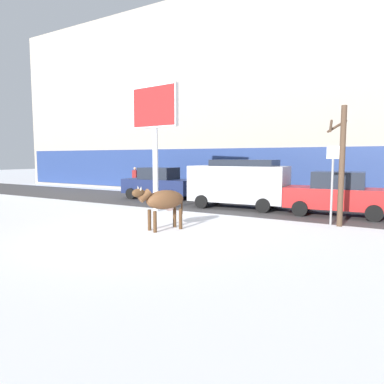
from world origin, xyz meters
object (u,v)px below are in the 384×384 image
car_silver_van (239,182)px  car_navy_sedan (159,183)px  billboard (155,114)px  pedestrian_far_left (135,179)px  bare_tree_far_back (341,164)px  street_sign (332,179)px  pedestrian_by_cars (329,187)px  car_red_sedan (338,194)px  cow_brown (163,201)px

car_silver_van → car_navy_sedan: bearing=169.2°
billboard → pedestrian_far_left: 10.20m
bare_tree_far_back → street_sign: bearing=165.4°
billboard → bare_tree_far_back: 7.94m
car_silver_van → pedestrian_by_cars: (3.46, 3.82, -0.36)m
bare_tree_far_back → street_sign: size_ratio=1.49×
car_silver_van → pedestrian_far_left: bearing=158.4°
car_silver_van → car_red_sedan: size_ratio=1.09×
pedestrian_far_left → street_sign: (14.20, -6.12, 0.79)m
pedestrian_by_cars → street_sign: bearing=-79.7°
cow_brown → pedestrian_by_cars: (3.58, 9.90, -0.11)m
car_red_sedan → pedestrian_far_left: 14.58m
street_sign → pedestrian_far_left: bearing=156.7°
car_silver_van → cow_brown: bearing=-91.2°
car_silver_van → bare_tree_far_back: bare_tree_far_back is taller
billboard → car_silver_van: bearing=46.4°
car_silver_van → pedestrian_by_cars: 5.16m
cow_brown → billboard: 5.30m
car_navy_sedan → pedestrian_far_left: bearing=146.1°
pedestrian_by_cars → bare_tree_far_back: 6.49m
pedestrian_far_left → pedestrian_by_cars: bearing=0.0°
cow_brown → pedestrian_by_cars: 10.53m
pedestrian_by_cars → bare_tree_far_back: bare_tree_far_back is taller
pedestrian_by_cars → pedestrian_far_left: bearing=180.0°
cow_brown → street_sign: street_sign is taller
car_red_sedan → billboard: bearing=-157.8°
car_navy_sedan → car_silver_van: (5.51, -1.05, 0.33)m
car_red_sedan → pedestrian_by_cars: car_red_sedan is taller
cow_brown → bare_tree_far_back: bearing=36.7°
pedestrian_by_cars → street_sign: size_ratio=0.61×
cow_brown → car_silver_van: bearing=88.8°
cow_brown → car_silver_van: size_ratio=0.40×
cow_brown → bare_tree_far_back: (4.97, 3.70, 1.22)m
pedestrian_by_cars → car_navy_sedan: bearing=-162.8°
billboard → street_sign: 7.84m
cow_brown → car_navy_sedan: size_ratio=0.44×
street_sign → car_red_sedan: bearing=93.0°
bare_tree_far_back → car_navy_sedan: bearing=161.7°
billboard → car_silver_van: billboard is taller
pedestrian_by_cars → bare_tree_far_back: (1.39, -6.20, 1.34)m
pedestrian_by_cars → pedestrian_far_left: size_ratio=1.00×
cow_brown → car_navy_sedan: (-5.39, 7.13, -0.09)m
pedestrian_by_cars → street_sign: (1.11, -6.12, 0.79)m
billboard → pedestrian_by_cars: billboard is taller
car_navy_sedan → street_sign: (10.08, -3.36, 0.76)m
car_red_sedan → street_sign: street_sign is taller
cow_brown → car_navy_sedan: bearing=127.1°
pedestrian_far_left → bare_tree_far_back: size_ratio=0.41×
pedestrian_far_left → street_sign: size_ratio=0.61×
car_red_sedan → street_sign: bearing=-87.0°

